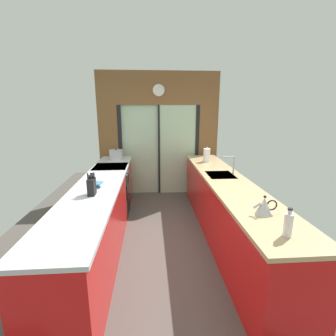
{
  "coord_description": "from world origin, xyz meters",
  "views": [
    {
      "loc": [
        -0.19,
        -2.99,
        1.91
      ],
      "look_at": [
        0.09,
        0.86,
        0.97
      ],
      "focal_mm": 25.77,
      "sensor_mm": 36.0,
      "label": 1
    }
  ],
  "objects_px": {
    "mixing_bowl": "(97,185)",
    "kettle": "(264,206)",
    "paper_towel_roll": "(207,155)",
    "stock_pot": "(116,155)",
    "knife_block": "(92,186)",
    "soap_bottle": "(288,225)",
    "oven_range": "(112,191)"
  },
  "relations": [
    {
      "from": "stock_pot",
      "to": "mixing_bowl",
      "type": "bearing_deg",
      "value": -90.0
    },
    {
      "from": "soap_bottle",
      "to": "paper_towel_roll",
      "type": "distance_m",
      "value": 2.84
    },
    {
      "from": "knife_block",
      "to": "stock_pot",
      "type": "relative_size",
      "value": 1.0
    },
    {
      "from": "oven_range",
      "to": "paper_towel_roll",
      "type": "xyz_separation_m",
      "value": [
        1.8,
        0.27,
        0.59
      ]
    },
    {
      "from": "mixing_bowl",
      "to": "stock_pot",
      "type": "distance_m",
      "value": 1.81
    },
    {
      "from": "mixing_bowl",
      "to": "knife_block",
      "type": "bearing_deg",
      "value": -89.99
    },
    {
      "from": "mixing_bowl",
      "to": "kettle",
      "type": "xyz_separation_m",
      "value": [
        1.78,
        -0.97,
        0.05
      ]
    },
    {
      "from": "oven_range",
      "to": "kettle",
      "type": "relative_size",
      "value": 3.79
    },
    {
      "from": "mixing_bowl",
      "to": "kettle",
      "type": "relative_size",
      "value": 0.71
    },
    {
      "from": "mixing_bowl",
      "to": "soap_bottle",
      "type": "relative_size",
      "value": 0.72
    },
    {
      "from": "paper_towel_roll",
      "to": "knife_block",
      "type": "bearing_deg",
      "value": -135.61
    },
    {
      "from": "knife_block",
      "to": "kettle",
      "type": "height_order",
      "value": "knife_block"
    },
    {
      "from": "stock_pot",
      "to": "paper_towel_roll",
      "type": "xyz_separation_m",
      "value": [
        1.78,
        -0.36,
        0.03
      ]
    },
    {
      "from": "knife_block",
      "to": "soap_bottle",
      "type": "relative_size",
      "value": 1.13
    },
    {
      "from": "knife_block",
      "to": "soap_bottle",
      "type": "bearing_deg",
      "value": -31.58
    },
    {
      "from": "soap_bottle",
      "to": "paper_towel_roll",
      "type": "relative_size",
      "value": 0.85
    },
    {
      "from": "oven_range",
      "to": "paper_towel_roll",
      "type": "relative_size",
      "value": 3.25
    },
    {
      "from": "stock_pot",
      "to": "soap_bottle",
      "type": "height_order",
      "value": "soap_bottle"
    },
    {
      "from": "oven_range",
      "to": "soap_bottle",
      "type": "relative_size",
      "value": 3.83
    },
    {
      "from": "stock_pot",
      "to": "soap_bottle",
      "type": "xyz_separation_m",
      "value": [
        1.78,
        -3.19,
        0.01
      ]
    },
    {
      "from": "knife_block",
      "to": "paper_towel_roll",
      "type": "height_order",
      "value": "paper_towel_roll"
    },
    {
      "from": "knife_block",
      "to": "paper_towel_roll",
      "type": "distance_m",
      "value": 2.49
    },
    {
      "from": "mixing_bowl",
      "to": "kettle",
      "type": "bearing_deg",
      "value": -28.58
    },
    {
      "from": "mixing_bowl",
      "to": "paper_towel_roll",
      "type": "bearing_deg",
      "value": 39.21
    },
    {
      "from": "mixing_bowl",
      "to": "stock_pot",
      "type": "xyz_separation_m",
      "value": [
        0.0,
        1.81,
        0.06
      ]
    },
    {
      "from": "oven_range",
      "to": "knife_block",
      "type": "height_order",
      "value": "knife_block"
    },
    {
      "from": "knife_block",
      "to": "stock_pot",
      "type": "bearing_deg",
      "value": 90.0
    },
    {
      "from": "oven_range",
      "to": "stock_pot",
      "type": "height_order",
      "value": "stock_pot"
    },
    {
      "from": "mixing_bowl",
      "to": "knife_block",
      "type": "xyz_separation_m",
      "value": [
        0.0,
        -0.29,
        0.07
      ]
    },
    {
      "from": "paper_towel_roll",
      "to": "kettle",
      "type": "bearing_deg",
      "value": -89.95
    },
    {
      "from": "soap_bottle",
      "to": "stock_pot",
      "type": "bearing_deg",
      "value": 119.12
    },
    {
      "from": "kettle",
      "to": "soap_bottle",
      "type": "xyz_separation_m",
      "value": [
        -0.0,
        -0.41,
        0.02
      ]
    }
  ]
}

